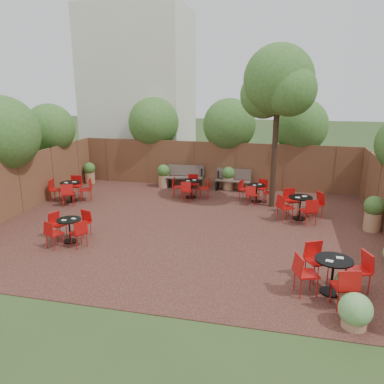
# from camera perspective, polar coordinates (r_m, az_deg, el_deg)

# --- Properties ---
(ground) EXTENTS (80.00, 80.00, 0.00)m
(ground) POSITION_cam_1_polar(r_m,az_deg,el_deg) (12.49, -0.68, -5.01)
(ground) COLOR #354F23
(ground) RESTS_ON ground
(courtyard_paving) EXTENTS (12.00, 10.00, 0.02)m
(courtyard_paving) POSITION_cam_1_polar(r_m,az_deg,el_deg) (12.49, -0.68, -4.97)
(courtyard_paving) COLOR #331814
(courtyard_paving) RESTS_ON ground
(fence_back) EXTENTS (12.00, 0.08, 2.00)m
(fence_back) POSITION_cam_1_polar(r_m,az_deg,el_deg) (16.93, 3.39, 3.99)
(fence_back) COLOR brown
(fence_back) RESTS_ON ground
(fence_left) EXTENTS (0.08, 10.00, 2.00)m
(fence_left) POSITION_cam_1_polar(r_m,az_deg,el_deg) (14.77, -23.92, 0.93)
(fence_left) COLOR brown
(fence_left) RESTS_ON ground
(neighbour_building) EXTENTS (5.00, 4.00, 8.00)m
(neighbour_building) POSITION_cam_1_polar(r_m,az_deg,el_deg) (20.69, -7.72, 14.35)
(neighbour_building) COLOR silver
(neighbour_building) RESTS_ON ground
(overhang_foliage) EXTENTS (15.32, 10.50, 2.57)m
(overhang_foliage) POSITION_cam_1_polar(r_m,az_deg,el_deg) (15.18, -6.38, 9.01)
(overhang_foliage) COLOR #34621F
(overhang_foliage) RESTS_ON ground
(courtyard_tree) EXTENTS (2.62, 2.52, 5.73)m
(courtyard_tree) POSITION_cam_1_polar(r_m,az_deg,el_deg) (14.03, 12.53, 15.04)
(courtyard_tree) COLOR black
(courtyard_tree) RESTS_ON courtyard_paving
(park_bench_left) EXTENTS (1.61, 0.64, 0.97)m
(park_bench_left) POSITION_cam_1_polar(r_m,az_deg,el_deg) (16.94, -1.01, 2.35)
(park_bench_left) COLOR brown
(park_bench_left) RESTS_ON courtyard_paving
(park_bench_right) EXTENTS (1.51, 0.59, 0.91)m
(park_bench_right) POSITION_cam_1_polar(r_m,az_deg,el_deg) (16.56, 6.09, 1.85)
(park_bench_right) COLOR brown
(park_bench_right) RESTS_ON courtyard_paving
(bistro_tables) EXTENTS (10.66, 8.01, 0.91)m
(bistro_tables) POSITION_cam_1_polar(r_m,az_deg,el_deg) (12.69, 1.47, -2.53)
(bistro_tables) COLOR black
(bistro_tables) RESTS_ON courtyard_paving
(planters) EXTENTS (11.86, 4.39, 1.10)m
(planters) POSITION_cam_1_polar(r_m,az_deg,el_deg) (15.39, 3.17, 1.18)
(planters) COLOR #9F724F
(planters) RESTS_ON courtyard_paving
(low_shrubs) EXTENTS (1.98, 3.51, 0.67)m
(low_shrubs) POSITION_cam_1_polar(r_m,az_deg,el_deg) (9.24, 24.48, -12.07)
(low_shrubs) COLOR #9F724F
(low_shrubs) RESTS_ON courtyard_paving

